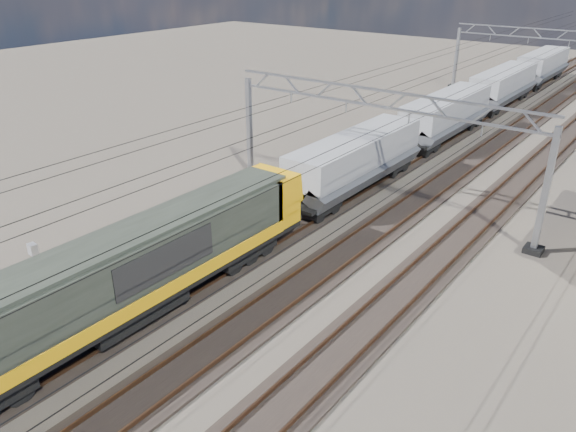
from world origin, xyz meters
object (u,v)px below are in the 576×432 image
Objects in this scene: catenary_gantry_far at (545,61)px; locomotive at (126,273)px; hopper_wagon_mid at (446,113)px; catenary_gantry_mid at (374,145)px; hopper_wagon_third at (503,85)px; hopper_wagon_fourth at (543,65)px; hopper_wagon_lead at (356,159)px; trackside_cabinet at (33,250)px.

catenary_gantry_far is 52.32m from locomotive.
catenary_gantry_mid is at bearing -82.71° from hopper_wagon_mid.
hopper_wagon_third is 14.20m from hopper_wagon_fourth.
catenary_gantry_mid is at bearing 82.99° from locomotive.
catenary_gantry_mid reaches higher than hopper_wagon_third.
hopper_wagon_lead and hopper_wagon_fourth have the same top height.
hopper_wagon_lead is 42.60m from hopper_wagon_fourth.
catenary_gantry_mid reaches higher than hopper_wagon_fourth.
catenary_gantry_far is 6.69m from hopper_wagon_third.
locomotive is 17.70m from hopper_wagon_lead.
catenary_gantry_far is 53.14m from trackside_cabinet.
catenary_gantry_far is 1.53× the size of hopper_wagon_lead.
hopper_wagon_lead reaches higher than trackside_cabinet.
catenary_gantry_far is at bearing 90.00° from catenary_gantry_mid.
catenary_gantry_far is 1.53× the size of hopper_wagon_fourth.
trackside_cabinet is (-7.20, -60.30, -1.21)m from hopper_wagon_fourth.
hopper_wagon_lead is 19.14m from trackside_cabinet.
trackside_cabinet is (-7.20, -17.70, -1.21)m from hopper_wagon_lead.
locomotive reaches higher than trackside_cabinet.
hopper_wagon_mid is at bearing 90.00° from locomotive.
catenary_gantry_far is 20.53m from hopper_wagon_mid.
catenary_gantry_mid reaches higher than hopper_wagon_mid.
hopper_wagon_lead is 1.00× the size of hopper_wagon_fourth.
locomotive is 1.62× the size of hopper_wagon_fourth.
hopper_wagon_third is (-2.00, 29.84, -1.67)m from catenary_gantry_mid.
hopper_wagon_fourth is (-0.00, 60.30, -0.09)m from locomotive.
hopper_wagon_fourth is (-2.00, 8.04, -1.67)m from catenary_gantry_far.
catenary_gantry_far reaches higher than trackside_cabinet.
locomotive is 60.30m from hopper_wagon_fourth.
hopper_wagon_lead is at bearing -90.00° from hopper_wagon_mid.
catenary_gantry_far is 1.53× the size of hopper_wagon_mid.
hopper_wagon_mid is at bearing 97.29° from catenary_gantry_mid.
catenary_gantry_far reaches higher than locomotive.
hopper_wagon_lead is at bearing 72.20° from trackside_cabinet.
hopper_wagon_mid and hopper_wagon_third have the same top height.
hopper_wagon_fourth is at bearing 90.00° from locomotive.
catenary_gantry_mid is 1.53× the size of hopper_wagon_fourth.
hopper_wagon_third is (0.00, 14.20, 0.00)m from hopper_wagon_mid.
hopper_wagon_third is (-2.00, -6.16, -1.67)m from catenary_gantry_far.
locomotive reaches higher than hopper_wagon_mid.
locomotive is (-2.00, -52.26, -1.58)m from catenary_gantry_far.
catenary_gantry_far is at bearing 72.01° from hopper_wagon_third.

